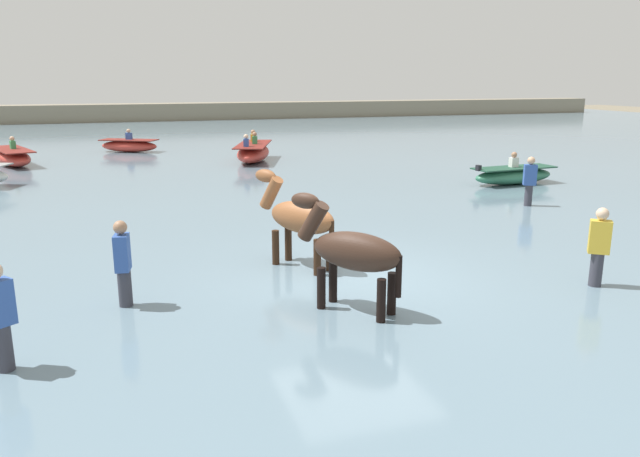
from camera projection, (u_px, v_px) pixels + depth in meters
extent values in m
plane|color=#756B56|center=(355.00, 296.00, 10.46)|extent=(120.00, 120.00, 0.00)
cube|color=slate|center=(241.00, 189.00, 19.63)|extent=(90.00, 90.00, 0.32)
ellipsoid|color=#382319|center=(357.00, 252.00, 8.69)|extent=(1.26, 1.38, 0.56)
cylinder|color=black|center=(321.00, 298.00, 8.99)|extent=(0.13, 0.13, 0.95)
cylinder|color=black|center=(333.00, 292.00, 9.26)|extent=(0.13, 0.13, 0.95)
cylinder|color=black|center=(381.00, 312.00, 8.48)|extent=(0.13, 0.13, 0.95)
cylinder|color=black|center=(391.00, 304.00, 8.76)|extent=(0.13, 0.13, 0.95)
cylinder|color=#382319|center=(313.00, 221.00, 8.99)|extent=(0.50, 0.54, 0.64)
ellipsoid|color=#382319|center=(305.00, 201.00, 8.99)|extent=(0.46, 0.50, 0.24)
cylinder|color=black|center=(399.00, 277.00, 8.41)|extent=(0.09, 0.09, 0.60)
ellipsoid|color=brown|center=(302.00, 217.00, 10.75)|extent=(1.16, 1.46, 0.57)
cylinder|color=black|center=(276.00, 256.00, 11.11)|extent=(0.13, 0.13, 0.96)
cylinder|color=black|center=(288.00, 252.00, 11.37)|extent=(0.13, 0.13, 0.96)
cylinder|color=black|center=(317.00, 266.00, 10.50)|extent=(0.13, 0.13, 0.96)
cylinder|color=black|center=(330.00, 262.00, 10.75)|extent=(0.13, 0.13, 0.96)
cylinder|color=brown|center=(271.00, 193.00, 11.13)|extent=(0.46, 0.56, 0.65)
ellipsoid|color=brown|center=(266.00, 176.00, 11.14)|extent=(0.43, 0.52, 0.24)
cylinder|color=black|center=(332.00, 238.00, 10.40)|extent=(0.09, 0.09, 0.61)
ellipsoid|color=#BC382D|center=(12.00, 158.00, 23.65)|extent=(2.16, 3.53, 0.60)
cube|color=maroon|center=(11.00, 149.00, 23.58)|extent=(2.07, 3.39, 0.04)
cube|color=#388E51|center=(13.00, 145.00, 23.58)|extent=(0.26, 0.31, 0.30)
sphere|color=tan|center=(12.00, 139.00, 23.52)|extent=(0.18, 0.18, 0.18)
ellipsoid|color=#BC382D|center=(253.00, 153.00, 24.78)|extent=(2.37, 3.83, 0.67)
cube|color=maroon|center=(253.00, 144.00, 24.70)|extent=(2.27, 3.68, 0.04)
cube|color=#3356A8|center=(246.00, 143.00, 23.67)|extent=(0.26, 0.31, 0.30)
sphere|color=beige|center=(246.00, 136.00, 23.62)|extent=(0.18, 0.18, 0.18)
cube|color=#388E51|center=(255.00, 140.00, 24.66)|extent=(0.26, 0.31, 0.30)
sphere|color=#A37556|center=(255.00, 134.00, 24.60)|extent=(0.18, 0.18, 0.18)
cube|color=gold|center=(253.00, 138.00, 25.65)|extent=(0.26, 0.31, 0.30)
sphere|color=#A37556|center=(253.00, 132.00, 25.59)|extent=(0.18, 0.18, 0.18)
ellipsoid|color=#BC382D|center=(129.00, 146.00, 27.96)|extent=(2.80, 2.13, 0.52)
cube|color=maroon|center=(129.00, 140.00, 27.89)|extent=(2.68, 2.04, 0.04)
cube|color=#3356A8|center=(129.00, 136.00, 27.88)|extent=(0.31, 0.28, 0.30)
sphere|color=tan|center=(128.00, 131.00, 27.82)|extent=(0.18, 0.18, 0.18)
ellipsoid|color=#337556|center=(514.00, 176.00, 19.50)|extent=(2.95, 1.13, 0.50)
cube|color=#1E4634|center=(514.00, 168.00, 19.44)|extent=(2.83, 1.08, 0.04)
cube|color=black|center=(478.00, 168.00, 18.90)|extent=(0.13, 0.17, 0.18)
cube|color=white|center=(514.00, 162.00, 19.44)|extent=(0.27, 0.20, 0.30)
sphere|color=#A37556|center=(514.00, 155.00, 19.38)|extent=(0.18, 0.18, 0.18)
cylinder|color=#383842|center=(5.00, 361.00, 7.09)|extent=(0.20, 0.20, 0.88)
cylinder|color=#383842|center=(528.00, 201.00, 16.22)|extent=(0.20, 0.20, 0.88)
cube|color=#3356A8|center=(530.00, 175.00, 16.05)|extent=(0.37, 0.32, 0.54)
sphere|color=tan|center=(531.00, 160.00, 15.95)|extent=(0.20, 0.20, 0.20)
cylinder|color=#383842|center=(126.00, 298.00, 9.09)|extent=(0.20, 0.20, 0.88)
cube|color=#3356A8|center=(122.00, 253.00, 8.92)|extent=(0.25, 0.35, 0.54)
sphere|color=#A37556|center=(120.00, 227.00, 8.83)|extent=(0.20, 0.20, 0.20)
cylinder|color=#383842|center=(595.00, 279.00, 9.97)|extent=(0.20, 0.20, 0.88)
cube|color=gold|center=(600.00, 237.00, 9.80)|extent=(0.38, 0.35, 0.54)
sphere|color=beige|center=(603.00, 214.00, 9.71)|extent=(0.20, 0.20, 0.20)
cube|color=gray|center=(163.00, 114.00, 48.56)|extent=(80.00, 2.40, 1.65)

